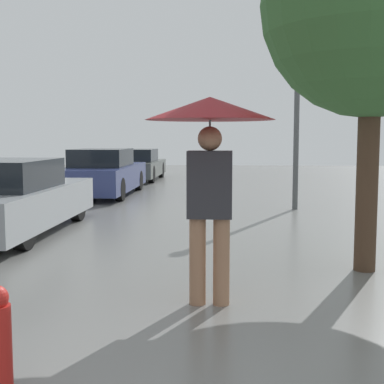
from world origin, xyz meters
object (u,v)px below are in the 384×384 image
object	(u,v)px
street_lamp	(297,106)
parked_car_third	(104,174)
pedestrian	(210,136)
tree	(373,6)
parked_car_second	(4,199)
parked_car_farthest	(135,165)

from	to	relation	value
street_lamp	parked_car_third	bearing A→B (deg)	152.27
pedestrian	tree	bearing A→B (deg)	38.40
parked_car_third	tree	bearing A→B (deg)	-57.85
parked_car_second	tree	xyz separation A→B (m)	(5.46, -2.19, 2.56)
parked_car_farthest	street_lamp	world-z (taller)	street_lamp
parked_car_third	parked_car_second	bearing A→B (deg)	-92.70
parked_car_farthest	tree	world-z (taller)	tree
pedestrian	parked_car_farthest	size ratio (longest dim) A/B	0.46
parked_car_second	street_lamp	distance (m)	6.53
parked_car_third	tree	world-z (taller)	tree
parked_car_third	street_lamp	world-z (taller)	street_lamp
parked_car_second	parked_car_farthest	world-z (taller)	parked_car_second
pedestrian	parked_car_second	bearing A→B (deg)	134.67
parked_car_third	tree	distance (m)	10.05
pedestrian	tree	distance (m)	2.80
parked_car_second	parked_car_third	size ratio (longest dim) A/B	0.97
parked_car_third	parked_car_farthest	distance (m)	5.39
pedestrian	parked_car_farthest	distance (m)	15.50
parked_car_second	parked_car_farthest	bearing A→B (deg)	88.76
pedestrian	street_lamp	xyz separation A→B (m)	(1.69, 7.07, 0.67)
pedestrian	parked_car_third	distance (m)	10.31
pedestrian	parked_car_farthest	world-z (taller)	pedestrian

